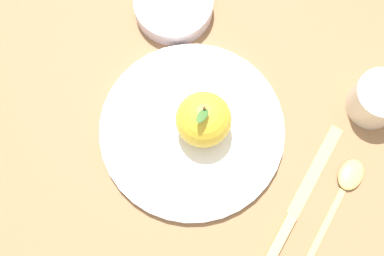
{
  "coord_description": "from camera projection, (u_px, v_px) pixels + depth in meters",
  "views": [
    {
      "loc": [
        0.19,
        0.03,
        0.77
      ],
      "look_at": [
        -0.01,
        -0.03,
        0.02
      ],
      "focal_mm": 50.46,
      "sensor_mm": 36.0,
      "label": 1
    }
  ],
  "objects": [
    {
      "name": "dinner_plate",
      "position": [
        192.0,
        130.0,
        0.79
      ],
      "size": [
        0.27,
        0.27,
        0.01
      ],
      "color": "white",
      "rests_on": "ground_plane"
    },
    {
      "name": "ground_plane",
      "position": [
        210.0,
        143.0,
        0.79
      ],
      "size": [
        2.4,
        2.4,
        0.0
      ],
      "primitive_type": "plane",
      "color": "olive"
    },
    {
      "name": "spoon",
      "position": [
        345.0,
        187.0,
        0.77
      ],
      "size": [
        0.18,
        0.06,
        0.01
      ],
      "color": "#D8B766",
      "rests_on": "ground_plane"
    },
    {
      "name": "knife",
      "position": [
        295.0,
        210.0,
        0.76
      ],
      "size": [
        0.23,
        0.07,
        0.01
      ],
      "color": "#D8B766",
      "rests_on": "ground_plane"
    },
    {
      "name": "side_bowl",
      "position": [
        173.0,
        4.0,
        0.83
      ],
      "size": [
        0.12,
        0.12,
        0.03
      ],
      "color": "silver",
      "rests_on": "ground_plane"
    },
    {
      "name": "apple",
      "position": [
        204.0,
        120.0,
        0.74
      ],
      "size": [
        0.08,
        0.08,
        0.09
      ],
      "color": "gold",
      "rests_on": "dinner_plate"
    },
    {
      "name": "cup",
      "position": [
        378.0,
        98.0,
        0.77
      ],
      "size": [
        0.07,
        0.07,
        0.06
      ],
      "color": "silver",
      "rests_on": "ground_plane"
    }
  ]
}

